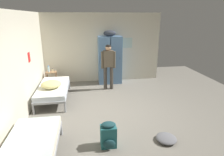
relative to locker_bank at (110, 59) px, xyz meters
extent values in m
plane|color=slate|center=(-0.27, -2.64, -0.97)|extent=(9.34, 9.34, 0.00)
cube|color=beige|center=(-0.27, 0.31, 0.38)|extent=(4.70, 0.06, 2.71)
cube|color=beige|center=(-2.59, -2.64, 0.38)|extent=(0.06, 5.84, 2.71)
cube|color=#B7CCBC|center=(0.68, 0.28, 0.58)|extent=(0.55, 0.01, 0.40)
cube|color=red|center=(-2.56, -1.62, 0.48)|extent=(0.01, 0.20, 0.28)
cube|color=#5B84B2|center=(-0.23, 0.00, -0.04)|extent=(0.44, 0.52, 1.85)
cylinder|color=black|center=(-0.11, -0.27, 0.08)|extent=(0.02, 0.03, 0.02)
cube|color=#5B84B2|center=(0.23, 0.00, -0.04)|extent=(0.44, 0.52, 1.85)
cylinder|color=black|center=(0.35, -0.27, 0.08)|extent=(0.02, 0.03, 0.02)
ellipsoid|color=#333842|center=(0.00, 0.00, 0.99)|extent=(0.48, 0.36, 0.22)
cylinder|color=#99704C|center=(-2.43, -0.23, -0.69)|extent=(0.03, 0.03, 0.55)
cylinder|color=#99704C|center=(-2.08, -0.23, -0.69)|extent=(0.03, 0.03, 0.55)
cylinder|color=#99704C|center=(-2.43, 0.04, -0.69)|extent=(0.03, 0.03, 0.55)
cylinder|color=#99704C|center=(-2.08, 0.04, -0.69)|extent=(0.03, 0.03, 0.55)
cube|color=#99704C|center=(-2.26, -0.10, -0.78)|extent=(0.38, 0.30, 0.02)
cube|color=#99704C|center=(-2.26, -0.10, -0.41)|extent=(0.38, 0.30, 0.02)
cylinder|color=gray|center=(-2.43, -3.41, -0.83)|extent=(0.06, 0.06, 0.28)
cylinder|color=gray|center=(-1.59, -3.41, -0.83)|extent=(0.06, 0.06, 0.28)
cube|color=gray|center=(-2.01, -4.33, -0.66)|extent=(0.90, 1.90, 0.06)
cube|color=beige|center=(-2.01, -4.33, -0.56)|extent=(0.87, 1.84, 0.14)
cube|color=silver|center=(-2.01, -4.33, -0.48)|extent=(0.86, 1.82, 0.01)
cylinder|color=gray|center=(-2.43, -2.33, -0.83)|extent=(0.06, 0.06, 0.28)
cylinder|color=gray|center=(-1.59, -2.33, -0.83)|extent=(0.06, 0.06, 0.28)
cylinder|color=gray|center=(-2.43, -0.49, -0.83)|extent=(0.06, 0.06, 0.28)
cylinder|color=gray|center=(-1.59, -0.49, -0.83)|extent=(0.06, 0.06, 0.28)
cube|color=gray|center=(-2.01, -1.41, -0.66)|extent=(0.90, 1.90, 0.06)
cube|color=silver|center=(-2.01, -1.41, -0.56)|extent=(0.87, 1.84, 0.14)
cube|color=white|center=(-2.01, -1.41, -0.48)|extent=(0.86, 1.82, 0.01)
ellipsoid|color=#D1C67F|center=(-2.03, -1.60, -0.37)|extent=(0.59, 0.60, 0.21)
cylinder|color=#3D3833|center=(-0.04, -0.72, -0.55)|extent=(0.12, 0.12, 0.85)
cylinder|color=#3D3833|center=(-0.27, -0.71, -0.55)|extent=(0.12, 0.12, 0.85)
cube|color=brown|center=(-0.15, -0.72, 0.17)|extent=(0.36, 0.21, 0.58)
cylinder|color=brown|center=(0.06, -0.72, 0.13)|extent=(0.08, 0.08, 0.60)
cylinder|color=brown|center=(-0.37, -0.71, 0.13)|extent=(0.08, 0.08, 0.60)
sphere|color=tan|center=(-0.15, -0.72, 0.56)|extent=(0.21, 0.21, 0.21)
ellipsoid|color=black|center=(-0.15, -0.72, 0.61)|extent=(0.20, 0.20, 0.11)
cylinder|color=#B2DBEA|center=(-2.34, -0.08, -0.30)|extent=(0.07, 0.07, 0.21)
cylinder|color=#2666B2|center=(-2.34, -0.08, -0.17)|extent=(0.04, 0.04, 0.04)
cylinder|color=beige|center=(-2.19, -0.14, -0.34)|extent=(0.05, 0.05, 0.12)
cylinder|color=black|center=(-2.19, -0.14, -0.27)|extent=(0.03, 0.03, 0.03)
cube|color=#23666B|center=(-0.59, -3.95, -0.74)|extent=(0.32, 0.24, 0.46)
ellipsoid|color=#193D42|center=(-0.59, -4.10, -0.82)|extent=(0.24, 0.08, 0.20)
ellipsoid|color=#193D42|center=(-0.59, -3.95, -0.47)|extent=(0.29, 0.22, 0.10)
cube|color=black|center=(-0.67, -3.82, -0.72)|extent=(0.05, 0.02, 0.32)
cube|color=black|center=(-0.50, -3.82, -0.72)|extent=(0.05, 0.02, 0.32)
ellipsoid|color=slate|center=(0.67, -3.97, -0.91)|extent=(0.44, 0.45, 0.12)
camera|label=1|loc=(-1.01, -7.24, 1.59)|focal=30.42mm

